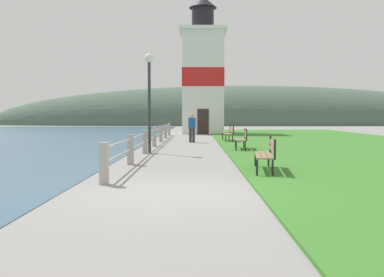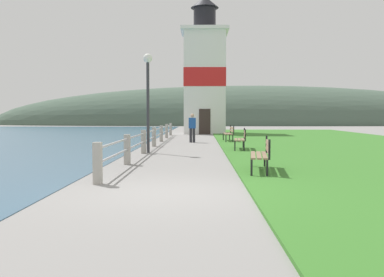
% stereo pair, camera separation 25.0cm
% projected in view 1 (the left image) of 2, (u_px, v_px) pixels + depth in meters
% --- Properties ---
extents(ground_plane, '(160.00, 160.00, 0.00)m').
position_uv_depth(ground_plane, '(172.00, 193.00, 8.37)').
color(ground_plane, gray).
extents(grass_verge, '(12.00, 41.61, 0.06)m').
position_uv_depth(grass_verge, '(335.00, 144.00, 22.14)').
color(grass_verge, '#387528').
rests_on(grass_verge, ground_plane).
extents(seawall_railing, '(0.18, 22.76, 0.93)m').
position_uv_depth(seawall_railing, '(154.00, 135.00, 20.63)').
color(seawall_railing, '#A8A399').
rests_on(seawall_railing, ground_plane).
extents(park_bench_near, '(0.70, 2.01, 0.94)m').
position_uv_depth(park_bench_near, '(267.00, 152.00, 11.20)').
color(park_bench_near, '#846B51').
rests_on(park_bench_near, ground_plane).
extents(park_bench_midway, '(0.62, 1.88, 0.94)m').
position_uv_depth(park_bench_midway, '(242.00, 138.00, 18.30)').
color(park_bench_midway, '#846B51').
rests_on(park_bench_midway, ground_plane).
extents(park_bench_far, '(0.53, 1.91, 0.94)m').
position_uv_depth(park_bench_far, '(229.00, 132.00, 24.14)').
color(park_bench_far, '#846B51').
rests_on(park_bench_far, ground_plane).
extents(lighthouse, '(3.80, 3.80, 11.16)m').
position_uv_depth(lighthouse, '(203.00, 75.00, 35.01)').
color(lighthouse, white).
rests_on(lighthouse, ground_plane).
extents(person_strolling, '(0.40, 0.22, 1.60)m').
position_uv_depth(person_strolling, '(192.00, 127.00, 23.65)').
color(person_strolling, '#28282D').
rests_on(person_strolling, ground_plane).
extents(lamp_post, '(0.36, 0.36, 3.96)m').
position_uv_depth(lamp_post, '(149.00, 84.00, 17.01)').
color(lamp_post, '#333338').
rests_on(lamp_post, ground_plane).
extents(distant_hillside, '(80.00, 16.00, 12.00)m').
position_uv_depth(distant_hillside, '(245.00, 125.00, 65.94)').
color(distant_hillside, '#475B4C').
rests_on(distant_hillside, ground_plane).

